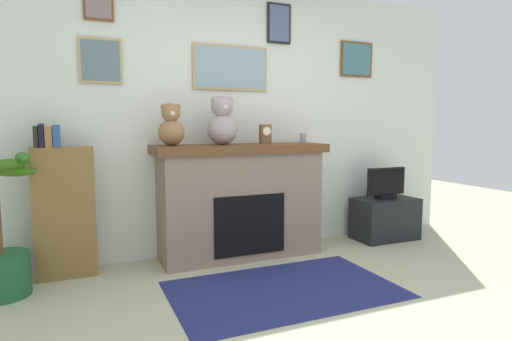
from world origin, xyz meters
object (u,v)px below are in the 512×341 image
bookshelf (64,209)px  teddy_bear_grey (171,127)px  tv_stand (385,219)px  mantel_clock (265,134)px  television (386,184)px  potted_plant (1,249)px  teddy_bear_tan (222,123)px  fireplace (240,200)px  candle_jar (303,138)px

bookshelf → teddy_bear_grey: bearing=-3.9°
tv_stand → mantel_clock: bearing=178.4°
teddy_bear_grey → television: bearing=-1.0°
potted_plant → teddy_bear_grey: teddy_bear_grey is taller
potted_plant → mantel_clock: bearing=4.8°
teddy_bear_grey → tv_stand: bearing=-1.0°
potted_plant → tv_stand: 3.62m
teddy_bear_tan → mantel_clock: bearing=-0.1°
fireplace → tv_stand: bearing=-2.0°
bookshelf → candle_jar: 2.25m
potted_plant → teddy_bear_tan: (1.76, 0.19, 0.92)m
potted_plant → teddy_bear_tan: size_ratio=2.37×
bookshelf → potted_plant: 0.53m
television → bookshelf: bearing=178.2°
potted_plant → tv_stand: bearing=2.3°
television → candle_jar: size_ratio=5.00×
tv_stand → bookshelf: bearing=178.2°
tv_stand → teddy_bear_grey: bearing=179.0°
bookshelf → tv_stand: size_ratio=1.85×
mantel_clock → teddy_bear_grey: bearing=180.0°
bookshelf → television: bearing=-1.8°
potted_plant → television: potted_plant is taller
potted_plant → television: bearing=2.3°
candle_jar → teddy_bear_tan: bearing=-180.0°
bookshelf → mantel_clock: bookshelf is taller
teddy_bear_grey → teddy_bear_tan: (0.47, -0.00, 0.03)m
teddy_bear_grey → candle_jar: bearing=0.0°
potted_plant → tv_stand: (3.62, 0.14, -0.13)m
fireplace → mantel_clock: 0.67m
fireplace → teddy_bear_tan: (-0.18, -0.02, 0.73)m
television → teddy_bear_tan: size_ratio=1.09×
television → fireplace: bearing=177.9°
fireplace → bookshelf: bookshelf is taller
mantel_clock → teddy_bear_grey: 0.90m
candle_jar → tv_stand: bearing=-2.3°
television → potted_plant: bearing=-177.7°
mantel_clock → candle_jar: bearing=0.2°
bookshelf → teddy_bear_grey: size_ratio=3.43×
tv_stand → candle_jar: 1.35m
potted_plant → tv_stand: size_ratio=1.55×
fireplace → tv_stand: fireplace is taller
television → mantel_clock: 1.53m
bookshelf → teddy_bear_tan: (1.34, -0.06, 0.70)m
mantel_clock → bookshelf: bearing=178.1°
potted_plant → candle_jar: bearing=4.1°
bookshelf → potted_plant: size_ratio=1.20×
television → teddy_bear_tan: 1.97m
fireplace → mantel_clock: bearing=-4.3°
teddy_bear_grey → teddy_bear_tan: size_ratio=0.83×
candle_jar → teddy_bear_tan: teddy_bear_tan is taller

